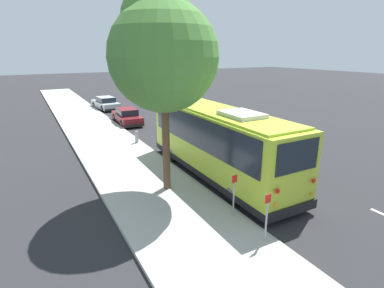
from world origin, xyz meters
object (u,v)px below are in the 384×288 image
at_px(parked_sedan_silver, 106,103).
at_px(sign_post_near, 267,217).
at_px(shuttle_bus, 218,139).
at_px(street_tree, 162,49).
at_px(parked_sedan_maroon, 127,116).
at_px(fire_hydrant, 137,137).
at_px(sign_post_far, 234,195).

height_order(parked_sedan_silver, sign_post_near, sign_post_near).
bearing_deg(shuttle_bus, street_tree, 95.90).
relative_size(parked_sedan_maroon, street_tree, 0.55).
bearing_deg(fire_hydrant, parked_sedan_silver, -5.75).
height_order(shuttle_bus, sign_post_near, shuttle_bus).
height_order(parked_sedan_silver, sign_post_far, sign_post_far).
height_order(parked_sedan_maroon, fire_hydrant, parked_sedan_maroon).
bearing_deg(fire_hydrant, sign_post_near, 179.99).
height_order(shuttle_bus, sign_post_far, shuttle_bus).
relative_size(street_tree, fire_hydrant, 10.22).
xyz_separation_m(street_tree, sign_post_far, (-3.43, -1.09, -4.96)).
bearing_deg(sign_post_near, shuttle_bus, -18.44).
distance_m(street_tree, fire_hydrant, 8.90).
distance_m(shuttle_bus, parked_sedan_silver, 20.67).
xyz_separation_m(parked_sedan_maroon, fire_hydrant, (-6.30, 1.34, -0.04)).
relative_size(parked_sedan_maroon, fire_hydrant, 5.64).
xyz_separation_m(street_tree, fire_hydrant, (7.00, -1.09, -5.38)).
relative_size(street_tree, sign_post_near, 5.18).
height_order(shuttle_bus, parked_sedan_silver, shuttle_bus).
bearing_deg(fire_hydrant, sign_post_far, 179.99).
relative_size(parked_sedan_silver, street_tree, 0.57).
distance_m(sign_post_near, fire_hydrant, 12.11).
bearing_deg(street_tree, parked_sedan_silver, -6.80).
bearing_deg(parked_sedan_maroon, sign_post_near, 178.76).
bearing_deg(shuttle_bus, fire_hydrant, 15.43).
bearing_deg(parked_sedan_maroon, shuttle_bus, -175.09).
height_order(street_tree, fire_hydrant, street_tree).
relative_size(parked_sedan_maroon, parked_sedan_silver, 0.97).
xyz_separation_m(parked_sedan_silver, fire_hydrant, (-13.89, 1.40, -0.05)).
xyz_separation_m(parked_sedan_silver, sign_post_near, (-26.00, 1.40, 0.37)).
bearing_deg(shuttle_bus, sign_post_far, 154.74).
bearing_deg(parked_sedan_maroon, parked_sedan_silver, 2.46).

